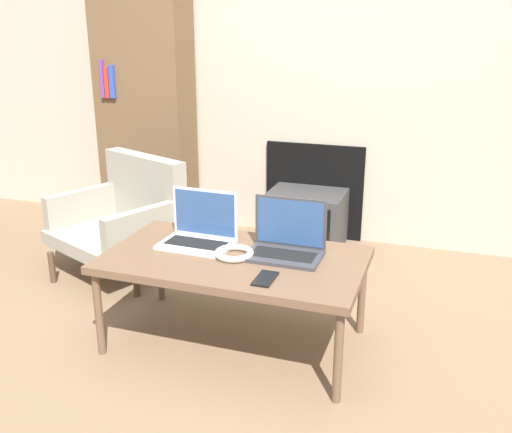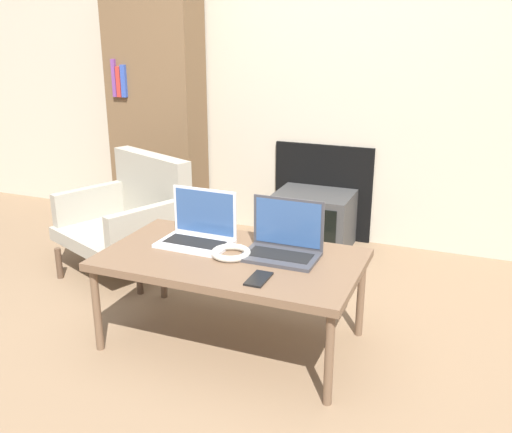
# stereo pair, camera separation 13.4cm
# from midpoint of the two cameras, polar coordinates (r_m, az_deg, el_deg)

# --- Properties ---
(ground_plane) EXTENTS (14.00, 14.00, 0.00)m
(ground_plane) POSITION_cam_midpoint_polar(r_m,az_deg,el_deg) (2.51, -6.56, -16.13)
(ground_plane) COLOR #7A6047
(wall_back) EXTENTS (7.00, 0.08, 2.60)m
(wall_back) POSITION_cam_midpoint_polar(r_m,az_deg,el_deg) (3.87, 5.41, 16.51)
(wall_back) COLOR #B7AD99
(wall_back) RESTS_ON ground_plane
(table) EXTENTS (1.16, 0.65, 0.44)m
(table) POSITION_cam_midpoint_polar(r_m,az_deg,el_deg) (2.58, -3.68, -4.70)
(table) COLOR brown
(table) RESTS_ON ground_plane
(laptop_left) EXTENTS (0.34, 0.23, 0.25)m
(laptop_left) POSITION_cam_midpoint_polar(r_m,az_deg,el_deg) (2.71, -7.06, -1.53)
(laptop_left) COLOR silver
(laptop_left) RESTS_ON table
(laptop_right) EXTENTS (0.33, 0.22, 0.25)m
(laptop_right) POSITION_cam_midpoint_polar(r_m,az_deg,el_deg) (2.56, 1.55, -2.61)
(laptop_right) COLOR #38383D
(laptop_right) RESTS_ON table
(headphones) EXTENTS (0.18, 0.18, 0.03)m
(headphones) POSITION_cam_midpoint_polar(r_m,az_deg,el_deg) (2.56, -3.73, -3.70)
(headphones) COLOR beige
(headphones) RESTS_ON table
(phone) EXTENTS (0.08, 0.15, 0.01)m
(phone) POSITION_cam_midpoint_polar(r_m,az_deg,el_deg) (2.33, -0.73, -6.25)
(phone) COLOR black
(phone) RESTS_ON table
(tv) EXTENTS (0.50, 0.41, 0.37)m
(tv) POSITION_cam_midpoint_polar(r_m,az_deg,el_deg) (3.83, 4.04, -0.28)
(tv) COLOR #383838
(tv) RESTS_ON ground_plane
(armchair) EXTENTS (0.83, 0.80, 0.68)m
(armchair) POSITION_cam_midpoint_polar(r_m,az_deg,el_deg) (3.52, -13.89, 0.16)
(armchair) COLOR gray
(armchair) RESTS_ON ground_plane
(bookshelf) EXTENTS (0.65, 0.32, 1.73)m
(bookshelf) POSITION_cam_midpoint_polar(r_m,az_deg,el_deg) (4.18, -11.88, 10.51)
(bookshelf) COLOR brown
(bookshelf) RESTS_ON ground_plane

